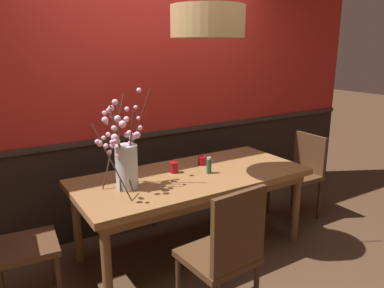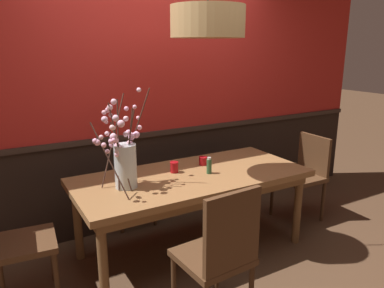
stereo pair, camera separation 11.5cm
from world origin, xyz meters
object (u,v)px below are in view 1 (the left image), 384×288
object	(u,v)px
chair_near_side_left	(225,251)
chair_head_west_end	(11,240)
chair_head_east_end	(300,170)
candle_holder_nearer_center	(202,161)
candle_holder_nearer_edge	(174,167)
vase_with_blossoms	(125,161)
dining_table	(192,183)
pendant_lamp	(208,22)
condiment_bottle	(209,166)
chair_far_side_left	(127,173)

from	to	relation	value
chair_near_side_left	chair_head_west_end	bearing A→B (deg)	141.62
chair_head_east_end	candle_holder_nearer_center	world-z (taller)	chair_head_east_end
chair_head_west_end	candle_holder_nearer_edge	bearing A→B (deg)	5.36
chair_head_west_end	vase_with_blossoms	world-z (taller)	vase_with_blossoms
dining_table	chair_head_west_end	distance (m)	1.46
chair_head_west_end	pendant_lamp	size ratio (longest dim) A/B	0.90
candle_holder_nearer_center	condiment_bottle	bearing A→B (deg)	-109.01
chair_head_west_end	dining_table	bearing A→B (deg)	0.16
chair_head_west_end	chair_far_side_left	bearing A→B (deg)	36.32
chair_near_side_left	candle_holder_nearer_edge	size ratio (longest dim) A/B	10.22
chair_head_east_end	chair_head_west_end	world-z (taller)	chair_head_west_end
dining_table	candle_holder_nearer_edge	world-z (taller)	candle_holder_nearer_edge
vase_with_blossoms	chair_head_east_end	bearing A→B (deg)	0.14
chair_head_west_end	vase_with_blossoms	xyz separation A→B (m)	(0.85, 0.00, 0.41)
condiment_bottle	chair_head_east_end	bearing A→B (deg)	2.68
chair_head_west_end	condiment_bottle	bearing A→B (deg)	-1.76
chair_head_east_end	candle_holder_nearer_center	bearing A→B (deg)	171.60
candle_holder_nearer_center	candle_holder_nearer_edge	world-z (taller)	candle_holder_nearer_edge
chair_head_east_end	pendant_lamp	world-z (taller)	pendant_lamp
chair_far_side_left	candle_holder_nearer_center	bearing A→B (deg)	-56.13
condiment_bottle	candle_holder_nearer_center	bearing A→B (deg)	70.99
vase_with_blossoms	chair_far_side_left	bearing A→B (deg)	68.19
chair_head_west_end	pendant_lamp	distance (m)	2.13
dining_table	chair_head_east_end	xyz separation A→B (m)	(1.37, 0.00, -0.13)
chair_head_east_end	candle_holder_nearer_edge	size ratio (longest dim) A/B	9.28
chair_head_west_end	condiment_bottle	world-z (taller)	chair_head_west_end
candle_holder_nearer_edge	chair_head_west_end	bearing A→B (deg)	-174.64
candle_holder_nearer_center	chair_far_side_left	bearing A→B (deg)	123.87
dining_table	vase_with_blossoms	xyz separation A→B (m)	(-0.60, -0.00, 0.30)
chair_head_west_end	chair_far_side_left	world-z (taller)	chair_head_west_end
candle_holder_nearer_center	condiment_bottle	distance (m)	0.24
candle_holder_nearer_edge	pendant_lamp	size ratio (longest dim) A/B	0.09
candle_holder_nearer_edge	pendant_lamp	distance (m)	1.24
condiment_bottle	dining_table	bearing A→B (deg)	159.40
candle_holder_nearer_center	chair_head_west_end	bearing A→B (deg)	-173.87
dining_table	chair_head_west_end	xyz separation A→B (m)	(-1.45, -0.00, -0.11)
chair_far_side_left	condiment_bottle	distance (m)	1.05
candle_holder_nearer_edge	dining_table	bearing A→B (deg)	-48.06
condiment_bottle	candle_holder_nearer_edge	bearing A→B (deg)	145.07
chair_head_east_end	pendant_lamp	size ratio (longest dim) A/B	0.83
vase_with_blossoms	condiment_bottle	size ratio (longest dim) A/B	5.30
chair_far_side_left	candle_holder_nearer_edge	xyz separation A→B (m)	(0.14, -0.76, 0.25)
chair_near_side_left	candle_holder_nearer_center	size ratio (longest dim) A/B	12.26
chair_far_side_left	candle_holder_nearer_edge	world-z (taller)	chair_far_side_left
pendant_lamp	chair_far_side_left	bearing A→B (deg)	110.65
candle_holder_nearer_center	pendant_lamp	size ratio (longest dim) A/B	0.07
candle_holder_nearer_edge	chair_far_side_left	bearing A→B (deg)	100.68
chair_head_east_end	vase_with_blossoms	bearing A→B (deg)	-179.86
candle_holder_nearer_edge	chair_near_side_left	bearing A→B (deg)	-101.37
chair_far_side_left	candle_holder_nearer_center	size ratio (longest dim) A/B	11.98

